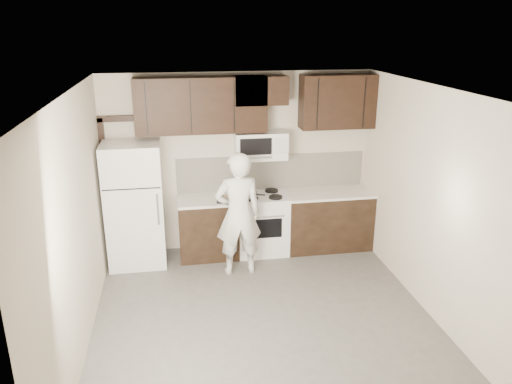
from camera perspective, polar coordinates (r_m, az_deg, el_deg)
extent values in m
plane|color=#524F4D|center=(6.09, 1.09, -14.72)|extent=(4.50, 4.50, 0.00)
plane|color=#BEB5A2|center=(7.57, -1.99, 3.39)|extent=(4.00, 0.00, 4.00)
plane|color=white|center=(5.12, 1.28, 11.34)|extent=(4.50, 4.50, 0.00)
cube|color=black|center=(7.53, -5.49, -4.14)|extent=(0.87, 0.62, 0.87)
cube|color=black|center=(7.86, 8.14, -3.24)|extent=(1.32, 0.62, 0.87)
cube|color=silver|center=(7.37, -5.59, -0.89)|extent=(0.87, 0.64, 0.04)
cube|color=silver|center=(7.70, 8.29, -0.10)|extent=(1.32, 0.64, 0.04)
cube|color=white|center=(7.62, 0.64, -3.69)|extent=(0.76, 0.62, 0.89)
cube|color=white|center=(7.46, 0.66, -0.47)|extent=(0.76, 0.62, 0.02)
cube|color=black|center=(7.32, 1.07, -4.20)|extent=(0.50, 0.01, 0.30)
cylinder|color=silver|center=(7.22, 1.13, -2.85)|extent=(0.55, 0.02, 0.02)
cylinder|color=black|center=(7.28, -0.53, -0.74)|extent=(0.20, 0.20, 0.03)
cylinder|color=black|center=(7.34, 2.25, -0.59)|extent=(0.20, 0.20, 0.03)
cylinder|color=black|center=(7.56, -0.89, 0.01)|extent=(0.20, 0.20, 0.03)
cylinder|color=black|center=(7.62, 1.79, 0.16)|extent=(0.20, 0.20, 0.03)
cube|color=silver|center=(7.69, 1.74, 2.31)|extent=(2.90, 0.02, 0.54)
cube|color=black|center=(7.16, -6.31, 9.84)|extent=(1.85, 0.35, 0.78)
cube|color=black|center=(7.54, 9.28, 10.17)|extent=(1.10, 0.35, 0.78)
cube|color=black|center=(7.23, 0.51, 11.56)|extent=(0.76, 0.35, 0.40)
cube|color=white|center=(7.36, 0.51, 5.36)|extent=(0.76, 0.38, 0.40)
cube|color=black|center=(7.15, 0.00, 5.20)|extent=(0.46, 0.01, 0.24)
cube|color=silver|center=(7.21, 2.83, 5.31)|extent=(0.18, 0.01, 0.24)
cylinder|color=silver|center=(7.16, 0.03, 3.91)|extent=(0.46, 0.02, 0.02)
cube|color=white|center=(7.33, -13.66, -1.38)|extent=(0.80, 0.72, 1.80)
cube|color=black|center=(6.87, -14.06, 0.32)|extent=(0.77, 0.01, 0.02)
cylinder|color=silver|center=(6.93, -11.16, -1.95)|extent=(0.03, 0.03, 0.45)
cube|color=black|center=(7.63, -16.67, 0.35)|extent=(0.08, 0.08, 2.10)
cube|color=black|center=(7.35, -15.79, 8.07)|extent=(0.50, 0.08, 0.08)
cylinder|color=silver|center=(7.27, -0.53, -0.39)|extent=(0.17, 0.17, 0.13)
sphere|color=black|center=(7.24, -0.53, 0.20)|extent=(0.04, 0.04, 0.04)
cylinder|color=black|center=(7.23, 0.44, -0.32)|extent=(0.15, 0.08, 0.02)
cube|color=black|center=(7.27, -2.92, -0.85)|extent=(0.43, 0.35, 0.02)
cylinder|color=#CAB087|center=(7.26, -2.92, -0.70)|extent=(0.30, 0.30, 0.02)
imported|color=white|center=(6.83, -2.04, -2.55)|extent=(0.65, 0.44, 1.75)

